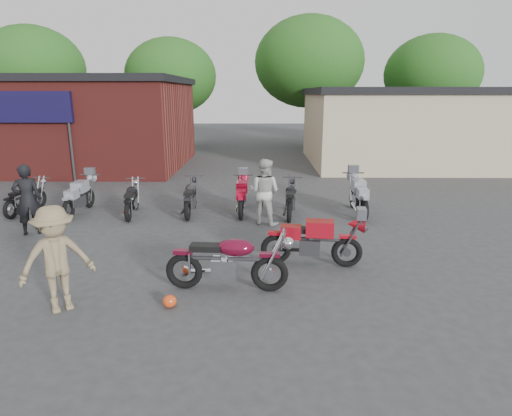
{
  "coord_description": "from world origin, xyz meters",
  "views": [
    {
      "loc": [
        0.89,
        -7.16,
        3.52
      ],
      "look_at": [
        0.78,
        2.57,
        0.9
      ],
      "focal_mm": 30.0,
      "sensor_mm": 36.0,
      "label": 1
    }
  ],
  "objects_px": {
    "vintage_motorcycle": "(229,258)",
    "row_bike_5": "(291,197)",
    "row_bike_2": "(132,198)",
    "helmet": "(170,301)",
    "row_bike_0": "(26,196)",
    "row_bike_1": "(79,195)",
    "row_bike_4": "(242,195)",
    "person_light": "(264,192)",
    "person_tan": "(57,259)",
    "row_bike_3": "(191,195)",
    "sportbike": "(313,239)",
    "person_dark": "(28,200)",
    "row_bike_6": "(359,194)"
  },
  "relations": [
    {
      "from": "row_bike_0",
      "to": "row_bike_4",
      "type": "bearing_deg",
      "value": -80.84
    },
    {
      "from": "helmet",
      "to": "row_bike_2",
      "type": "height_order",
      "value": "row_bike_2"
    },
    {
      "from": "vintage_motorcycle",
      "to": "person_light",
      "type": "bearing_deg",
      "value": 84.36
    },
    {
      "from": "row_bike_2",
      "to": "row_bike_6",
      "type": "relative_size",
      "value": 0.87
    },
    {
      "from": "row_bike_3",
      "to": "row_bike_4",
      "type": "distance_m",
      "value": 1.53
    },
    {
      "from": "person_light",
      "to": "person_tan",
      "type": "distance_m",
      "value": 6.01
    },
    {
      "from": "helmet",
      "to": "row_bike_2",
      "type": "distance_m",
      "value": 6.12
    },
    {
      "from": "person_tan",
      "to": "row_bike_4",
      "type": "distance_m",
      "value": 6.65
    },
    {
      "from": "vintage_motorcycle",
      "to": "person_dark",
      "type": "relative_size",
      "value": 1.19
    },
    {
      "from": "row_bike_0",
      "to": "row_bike_1",
      "type": "bearing_deg",
      "value": -83.43
    },
    {
      "from": "row_bike_5",
      "to": "row_bike_2",
      "type": "bearing_deg",
      "value": 96.81
    },
    {
      "from": "row_bike_1",
      "to": "row_bike_3",
      "type": "distance_m",
      "value": 3.35
    },
    {
      "from": "vintage_motorcycle",
      "to": "helmet",
      "type": "relative_size",
      "value": 9.13
    },
    {
      "from": "row_bike_4",
      "to": "row_bike_6",
      "type": "bearing_deg",
      "value": -91.26
    },
    {
      "from": "sportbike",
      "to": "row_bike_4",
      "type": "bearing_deg",
      "value": 119.09
    },
    {
      "from": "vintage_motorcycle",
      "to": "row_bike_5",
      "type": "xyz_separation_m",
      "value": [
        1.47,
        5.01,
        -0.07
      ]
    },
    {
      "from": "row_bike_0",
      "to": "row_bike_2",
      "type": "relative_size",
      "value": 0.98
    },
    {
      "from": "row_bike_2",
      "to": "row_bike_1",
      "type": "bearing_deg",
      "value": 77.49
    },
    {
      "from": "person_tan",
      "to": "row_bike_3",
      "type": "xyz_separation_m",
      "value": [
        1.23,
        5.94,
        -0.34
      ]
    },
    {
      "from": "sportbike",
      "to": "row_bike_0",
      "type": "bearing_deg",
      "value": 160.67
    },
    {
      "from": "person_dark",
      "to": "row_bike_6",
      "type": "bearing_deg",
      "value": 169.95
    },
    {
      "from": "row_bike_2",
      "to": "row_bike_6",
      "type": "distance_m",
      "value": 6.74
    },
    {
      "from": "vintage_motorcycle",
      "to": "row_bike_5",
      "type": "relative_size",
      "value": 1.13
    },
    {
      "from": "vintage_motorcycle",
      "to": "row_bike_1",
      "type": "distance_m",
      "value": 7.09
    },
    {
      "from": "vintage_motorcycle",
      "to": "row_bike_5",
      "type": "height_order",
      "value": "vintage_motorcycle"
    },
    {
      "from": "person_light",
      "to": "row_bike_5",
      "type": "xyz_separation_m",
      "value": [
        0.79,
        0.85,
        -0.35
      ]
    },
    {
      "from": "row_bike_5",
      "to": "row_bike_3",
      "type": "bearing_deg",
      "value": 93.6
    },
    {
      "from": "row_bike_1",
      "to": "row_bike_4",
      "type": "bearing_deg",
      "value": -87.51
    },
    {
      "from": "row_bike_0",
      "to": "row_bike_4",
      "type": "distance_m",
      "value": 6.53
    },
    {
      "from": "helmet",
      "to": "person_tan",
      "type": "relative_size",
      "value": 0.13
    },
    {
      "from": "row_bike_1",
      "to": "vintage_motorcycle",
      "type": "bearing_deg",
      "value": -135.42
    },
    {
      "from": "vintage_motorcycle",
      "to": "row_bike_5",
      "type": "bearing_deg",
      "value": 77.3
    },
    {
      "from": "row_bike_0",
      "to": "person_tan",
      "type": "bearing_deg",
      "value": -139.09
    },
    {
      "from": "helmet",
      "to": "row_bike_6",
      "type": "height_order",
      "value": "row_bike_6"
    },
    {
      "from": "person_light",
      "to": "vintage_motorcycle",
      "type": "bearing_deg",
      "value": 105.83
    },
    {
      "from": "row_bike_3",
      "to": "person_light",
      "type": "bearing_deg",
      "value": -115.84
    },
    {
      "from": "helmet",
      "to": "row_bike_5",
      "type": "bearing_deg",
      "value": 66.85
    },
    {
      "from": "row_bike_3",
      "to": "row_bike_5",
      "type": "xyz_separation_m",
      "value": [
        2.98,
        -0.15,
        -0.01
      ]
    },
    {
      "from": "vintage_motorcycle",
      "to": "row_bike_3",
      "type": "xyz_separation_m",
      "value": [
        -1.52,
        5.17,
        -0.06
      ]
    },
    {
      "from": "vintage_motorcycle",
      "to": "row_bike_1",
      "type": "height_order",
      "value": "vintage_motorcycle"
    },
    {
      "from": "vintage_motorcycle",
      "to": "person_tan",
      "type": "relative_size",
      "value": 1.21
    },
    {
      "from": "vintage_motorcycle",
      "to": "row_bike_0",
      "type": "bearing_deg",
      "value": 144.91
    },
    {
      "from": "person_dark",
      "to": "row_bike_5",
      "type": "distance_m",
      "value": 7.05
    },
    {
      "from": "vintage_motorcycle",
      "to": "row_bike_0",
      "type": "relative_size",
      "value": 1.2
    },
    {
      "from": "row_bike_1",
      "to": "row_bike_2",
      "type": "relative_size",
      "value": 1.08
    },
    {
      "from": "sportbike",
      "to": "row_bike_1",
      "type": "xyz_separation_m",
      "value": [
        -6.54,
        3.96,
        -0.02
      ]
    },
    {
      "from": "sportbike",
      "to": "row_bike_3",
      "type": "xyz_separation_m",
      "value": [
        -3.2,
        3.97,
        -0.03
      ]
    },
    {
      "from": "person_dark",
      "to": "helmet",
      "type": "bearing_deg",
      "value": 115.84
    },
    {
      "from": "row_bike_2",
      "to": "person_light",
      "type": "bearing_deg",
      "value": -108.77
    },
    {
      "from": "vintage_motorcycle",
      "to": "person_light",
      "type": "xyz_separation_m",
      "value": [
        0.68,
        4.16,
        0.28
      ]
    }
  ]
}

